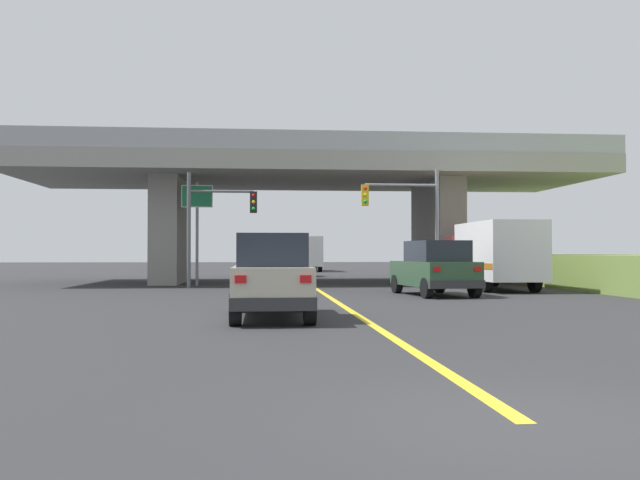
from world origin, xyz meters
The scene contains 11 objects.
ground centered at (0.00, 30.68, 0.00)m, with size 160.00×160.00×0.00m, color #2B2B2D.
overpass_bridge centered at (0.00, 30.68, 5.12)m, with size 29.84×10.86×7.22m.
lane_divider_stripe centered at (0.00, 13.81, 0.00)m, with size 0.20×27.61×0.01m, color yellow.
suv_lead centered at (-2.18, 10.50, 1.01)m, with size 1.87×4.75×2.02m.
suv_crossing centered at (3.97, 18.87, 1.01)m, with size 2.53×4.62×2.02m.
box_truck centered at (7.50, 22.68, 1.53)m, with size 2.33×7.20×2.85m.
sedan_oncoming centered at (-0.32, 40.42, 1.01)m, with size 1.94×4.76×2.02m.
traffic_signal_nearside centered at (4.40, 24.85, 3.44)m, with size 3.59×0.36×5.41m.
traffic_signal_farside centered at (-4.55, 25.05, 3.22)m, with size 3.13×0.36×5.18m.
highway_sign centered at (-5.48, 27.39, 3.65)m, with size 1.49×0.17×4.99m.
semi_truck_distant centered at (1.48, 52.80, 1.56)m, with size 2.33×7.23×2.92m.
Camera 1 is at (-2.45, -6.21, 1.58)m, focal length 38.84 mm.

